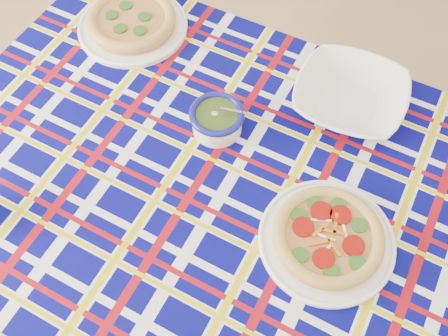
# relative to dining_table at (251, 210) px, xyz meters

# --- Properties ---
(floor) EXTENTS (4.00, 4.00, 0.00)m
(floor) POSITION_rel_dining_table_xyz_m (-0.47, 0.06, -0.75)
(floor) COLOR #99794F
(floor) RESTS_ON ground
(dining_table) EXTENTS (2.06, 1.71, 0.83)m
(dining_table) POSITION_rel_dining_table_xyz_m (0.00, 0.00, 0.00)
(dining_table) COLOR brown
(dining_table) RESTS_ON floor
(tablecloth) EXTENTS (2.10, 1.76, 0.12)m
(tablecloth) POSITION_rel_dining_table_xyz_m (0.00, -0.00, 0.03)
(tablecloth) COLOR #050559
(tablecloth) RESTS_ON dining_table
(main_focaccia_plate) EXTENTS (0.46, 0.46, 0.07)m
(main_focaccia_plate) POSITION_rel_dining_table_xyz_m (0.18, -0.12, 0.12)
(main_focaccia_plate) COLOR #B37A3F
(main_focaccia_plate) RESTS_ON tablecloth
(pesto_bowl) EXTENTS (0.20, 0.20, 0.09)m
(pesto_bowl) POSITION_rel_dining_table_xyz_m (-0.11, 0.20, 0.13)
(pesto_bowl) COLOR #20350E
(pesto_bowl) RESTS_ON tablecloth
(serving_bowl) EXTENTS (0.39, 0.39, 0.08)m
(serving_bowl) POSITION_rel_dining_table_xyz_m (0.25, 0.31, 0.12)
(serving_bowl) COLOR white
(serving_bowl) RESTS_ON tablecloth
(second_focaccia_plate) EXTENTS (0.47, 0.47, 0.06)m
(second_focaccia_plate) POSITION_rel_dining_table_xyz_m (-0.40, 0.57, 0.12)
(second_focaccia_plate) COLOR #B37A3F
(second_focaccia_plate) RESTS_ON tablecloth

